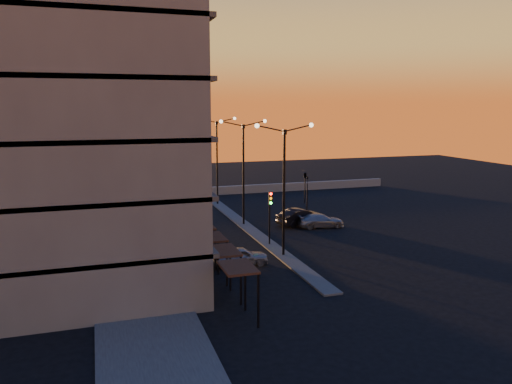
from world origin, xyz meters
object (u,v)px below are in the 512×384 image
(car_hatchback, at_px, (241,256))
(car_sedan, at_px, (301,217))
(car_wagon, at_px, (321,221))
(streetlamp_mid, at_px, (243,164))
(traffic_light_main, at_px, (270,209))

(car_hatchback, distance_m, car_sedan, 12.82)
(car_wagon, bearing_deg, streetlamp_mid, 73.12)
(traffic_light_main, bearing_deg, car_wagon, 34.04)
(car_sedan, relative_size, car_wagon, 1.08)
(streetlamp_mid, xyz_separation_m, traffic_light_main, (0.00, -7.13, -2.70))
(car_sedan, bearing_deg, car_wagon, -152.54)
(car_hatchback, bearing_deg, car_sedan, -40.22)
(car_hatchback, height_order, car_sedan, car_sedan)
(streetlamp_mid, distance_m, traffic_light_main, 7.62)
(car_hatchback, relative_size, car_sedan, 0.82)
(car_sedan, bearing_deg, car_hatchback, 123.62)
(traffic_light_main, xyz_separation_m, car_wagon, (6.30, 4.25, -2.28))
(car_sedan, xyz_separation_m, car_wagon, (1.30, -1.43, -0.14))
(streetlamp_mid, distance_m, car_wagon, 8.53)
(car_sedan, distance_m, car_wagon, 1.93)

